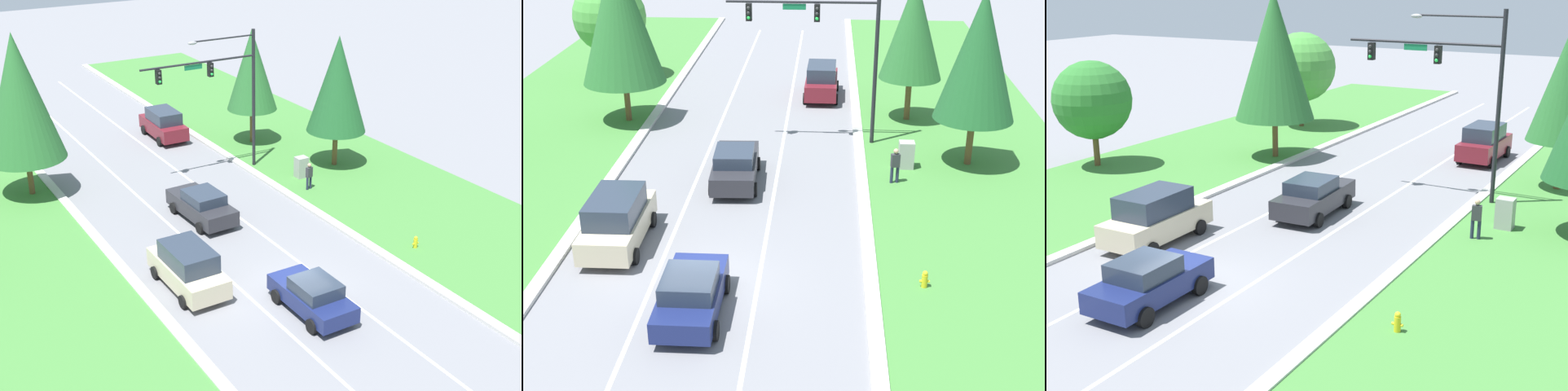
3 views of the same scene
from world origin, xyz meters
TOP-DOWN VIEW (x-y plane):
  - ground_plane at (0.00, 0.00)m, footprint 160.00×160.00m
  - curb_strip_right at (5.65, 0.00)m, footprint 0.50×90.00m
  - curb_strip_left at (-5.65, 0.00)m, footprint 0.50×90.00m
  - grass_verge_right at (10.90, 0.00)m, footprint 10.00×90.00m
  - grass_verge_left at (-10.90, 0.00)m, footprint 10.00×90.00m
  - lane_stripe_inner_left at (-1.80, 0.00)m, footprint 0.14×81.00m
  - lane_stripe_inner_right at (1.80, 0.00)m, footprint 0.14×81.00m
  - traffic_signal_mast at (4.32, 14.06)m, footprint 7.32×0.41m
  - charcoal_sedan at (-0.00, 8.79)m, footprint 2.21×4.77m
  - burgundy_suv at (3.64, 21.85)m, footprint 2.12×4.62m
  - champagne_suv at (-3.68, 2.87)m, footprint 2.14×4.69m
  - navy_sedan at (-0.11, -1.61)m, footprint 2.04×4.24m
  - utility_cabinet at (7.73, 10.85)m, footprint 0.70×0.60m
  - pedestrian at (7.06, 9.07)m, footprint 0.42×0.29m
  - fire_hydrant at (7.42, 0.39)m, footprint 0.34×0.20m
  - conifer_near_right_tree at (8.41, 17.84)m, footprint 3.35×3.35m
  - conifer_far_right_tree at (10.69, 11.51)m, footprint 3.66×3.66m
  - conifer_mid_left_tree at (-6.89, 16.75)m, footprint 4.41×4.41m

SIDE VIEW (x-z plane):
  - ground_plane at x=0.00m, z-range 0.00..0.00m
  - lane_stripe_inner_left at x=-1.80m, z-range 0.00..0.01m
  - lane_stripe_inner_right at x=1.80m, z-range 0.00..0.01m
  - grass_verge_right at x=10.90m, z-range 0.00..0.08m
  - grass_verge_left at x=-10.90m, z-range 0.00..0.08m
  - curb_strip_right at x=5.65m, z-range 0.00..0.15m
  - curb_strip_left at x=-5.65m, z-range 0.00..0.15m
  - fire_hydrant at x=7.42m, z-range -0.01..0.69m
  - utility_cabinet at x=7.73m, z-range 0.00..1.35m
  - navy_sedan at x=-0.11m, z-range 0.01..1.58m
  - charcoal_sedan at x=0.00m, z-range 0.00..1.66m
  - pedestrian at x=7.06m, z-range 0.09..1.78m
  - champagne_suv at x=-3.68m, z-range 0.00..2.04m
  - burgundy_suv at x=3.64m, z-range 0.01..2.05m
  - conifer_near_right_tree at x=8.41m, z-range 1.20..8.99m
  - conifer_far_right_tree at x=10.69m, z-range 1.16..9.36m
  - traffic_signal_mast at x=4.32m, z-range 1.37..9.96m
  - conifer_mid_left_tree at x=-6.89m, z-range 1.12..10.44m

